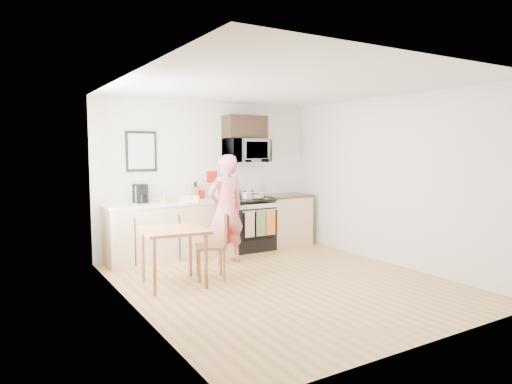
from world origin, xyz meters
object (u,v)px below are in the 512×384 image
person (226,209)px  chair (220,235)px  cake (257,196)px  microwave (246,151)px  dining_table (173,235)px  range (249,225)px

person → chair: size_ratio=1.83×
cake → microwave: bearing=110.8°
microwave → cake: 0.83m
person → dining_table: (-1.14, -0.71, -0.19)m
dining_table → chair: chair is taller
chair → cake: (1.35, 1.23, 0.37)m
microwave → cake: (0.09, -0.23, -0.79)m
dining_table → chair: bearing=-0.2°
microwave → chair: (-1.26, -1.46, -1.16)m
range → cake: (0.09, -0.13, 0.53)m
range → microwave: (-0.00, 0.10, 1.32)m
dining_table → cake: cake is taller
range → chair: (-1.26, -1.36, 0.16)m
range → chair: range is taller
person → range: bearing=-145.2°
range → chair: 1.86m
microwave → person: size_ratio=0.45×
person → chair: (-0.47, -0.72, -0.25)m
dining_table → microwave: bearing=37.0°
chair → person: bearing=75.8°
dining_table → cake: bearing=31.2°
chair → cake: 1.86m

